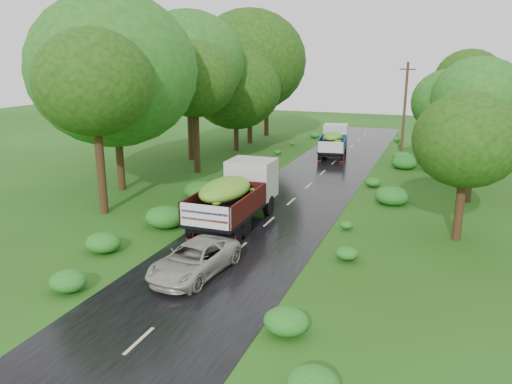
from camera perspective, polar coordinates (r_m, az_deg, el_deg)
The scene contains 10 objects.
ground at distance 19.25m, azimuth -6.53°, elevation -10.65°, with size 120.00×120.00×0.00m, color #1F420E.
road at distance 23.42m, azimuth -0.95°, elevation -5.65°, with size 6.50×80.00×0.02m, color black.
road_lines at distance 24.29m, azimuth -0.07°, elevation -4.83°, with size 0.12×69.60×0.00m.
truck_near at distance 25.38m, azimuth -2.17°, elevation -0.04°, with size 2.57×7.04×2.95m.
truck_far at distance 43.41m, azimuth 8.88°, elevation 5.93°, with size 2.84×6.15×2.49m.
car at distance 19.95m, azimuth -7.07°, elevation -7.66°, with size 2.08×4.51×1.25m, color #A3A091.
utility_pole at distance 43.53m, azimuth 16.61°, elevation 9.02°, with size 1.33×0.57×7.88m.
trees_left at distance 40.77m, azimuth -5.94°, elevation 13.60°, with size 6.40×32.57×9.94m.
trees_right at distance 34.72m, azimuth 22.81°, elevation 9.56°, with size 4.72×24.04×7.96m.
shrubs at distance 31.45m, azimuth 5.11°, elevation 0.47°, with size 11.90×44.00×0.70m.
Camera 1 is at (8.09, -15.30, 8.43)m, focal length 35.00 mm.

